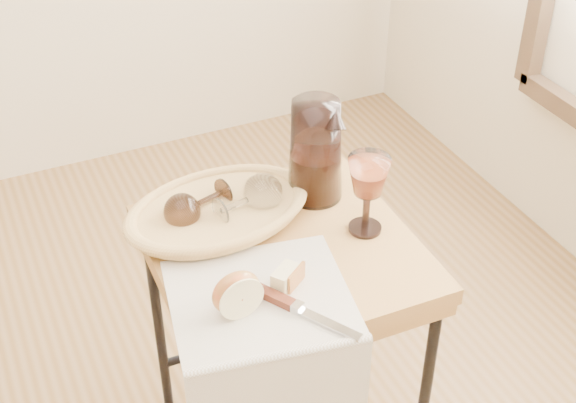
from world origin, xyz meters
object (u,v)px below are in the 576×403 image
goblet_lying_b (245,201)px  pitcher (315,150)px  wine_goblet (367,195)px  side_table (284,358)px  table_knife (301,309)px  goblet_lying_a (200,203)px  bread_basket (218,214)px  tea_towel (260,299)px  apple_half (236,292)px

goblet_lying_b → pitcher: (0.17, 0.03, 0.06)m
wine_goblet → pitcher: bearing=104.2°
side_table → table_knife: bearing=-105.6°
goblet_lying_a → pitcher: pitcher is taller
table_knife → bread_basket: bearing=155.5°
tea_towel → apple_half: bearing=-156.2°
tea_towel → table_knife: bearing=-42.8°
wine_goblet → table_knife: size_ratio=0.79×
table_knife → wine_goblet: bearing=95.9°
goblet_lying_a → apple_half: apple_half is taller
side_table → goblet_lying_a: goblet_lying_a is taller
table_knife → tea_towel: bearing=-174.0°
side_table → tea_towel: 0.37m
bread_basket → apple_half: (-0.06, -0.26, 0.03)m
tea_towel → wine_goblet: wine_goblet is taller
bread_basket → goblet_lying_b: size_ratio=2.60×
goblet_lying_a → apple_half: size_ratio=1.32×
side_table → tea_towel: tea_towel is taller
pitcher → table_knife: (-0.19, -0.32, -0.10)m
pitcher → apple_half: bearing=-113.9°
bread_basket → goblet_lying_a: bearing=146.9°
wine_goblet → apple_half: (-0.33, -0.12, -0.04)m
bread_basket → goblet_lying_a: 0.04m
side_table → goblet_lying_b: bearing=111.3°
goblet_lying_b → apple_half: goblet_lying_b is taller
pitcher → table_knife: bearing=-96.9°
wine_goblet → table_knife: wine_goblet is taller
apple_half → table_knife: 0.12m
goblet_lying_b → table_knife: 0.30m
apple_half → bread_basket: bearing=70.9°
tea_towel → pitcher: 0.37m
tea_towel → goblet_lying_b: size_ratio=2.42×
side_table → goblet_lying_a: 0.42m
table_knife → pitcher: bearing=118.9°
goblet_lying_b → pitcher: pitcher is taller
goblet_lying_b → table_knife: size_ratio=0.62×
side_table → apple_half: 0.43m
side_table → goblet_lying_a: size_ratio=5.30×
wine_goblet → bread_basket: bearing=150.8°
bread_basket → wine_goblet: wine_goblet is taller
goblet_lying_a → apple_half: (-0.03, -0.28, -0.00)m
goblet_lying_b → apple_half: size_ratio=1.46×
goblet_lying_b → table_knife: goblet_lying_b is taller
goblet_lying_a → tea_towel: bearing=76.6°
pitcher → wine_goblet: bearing=-52.8°
goblet_lying_b → pitcher: size_ratio=0.51×
goblet_lying_a → goblet_lying_b: (0.08, -0.04, 0.00)m
tea_towel → goblet_lying_b: (0.07, 0.23, 0.05)m
table_knife → side_table: bearing=133.2°
apple_half → side_table: bearing=36.4°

